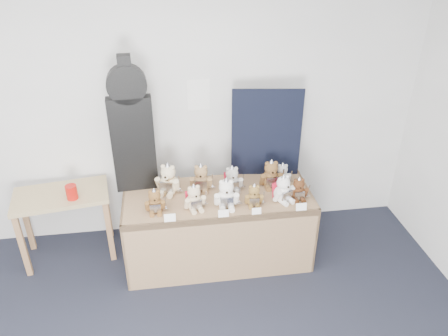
{
  "coord_description": "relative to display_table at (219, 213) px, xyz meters",
  "views": [
    {
      "loc": [
        0.55,
        -1.35,
        2.86
      ],
      "look_at": [
        1.0,
        1.83,
        1.04
      ],
      "focal_mm": 35.0,
      "sensor_mm": 36.0,
      "label": 1
    }
  ],
  "objects": [
    {
      "name": "entry_card_a",
      "position": [
        -0.44,
        -0.27,
        0.19
      ],
      "size": [
        0.09,
        0.02,
        0.07
      ],
      "primitive_type": "cube",
      "rotation": [
        -0.24,
        0.0,
        0.0
      ],
      "color": "white",
      "rests_on": "display_table"
    },
    {
      "name": "teddy_back_right",
      "position": [
        0.51,
        0.16,
        0.27
      ],
      "size": [
        0.24,
        0.19,
        0.29
      ],
      "rotation": [
        0.0,
        0.0,
        -0.01
      ],
      "color": "brown",
      "rests_on": "display_table"
    },
    {
      "name": "teddy_back_centre_right",
      "position": [
        0.14,
        0.14,
        0.26
      ],
      "size": [
        0.22,
        0.18,
        0.27
      ],
      "rotation": [
        0.0,
        0.0,
        0.03
      ],
      "color": "beige",
      "rests_on": "display_table"
    },
    {
      "name": "teddy_back_left",
      "position": [
        -0.43,
        0.19,
        0.28
      ],
      "size": [
        0.25,
        0.25,
        0.31
      ],
      "rotation": [
        0.0,
        0.0,
        -0.36
      ],
      "color": "beige",
      "rests_on": "display_table"
    },
    {
      "name": "navy_board",
      "position": [
        0.5,
        0.39,
        0.59
      ],
      "size": [
        0.65,
        0.11,
        0.86
      ],
      "primitive_type": "cube",
      "rotation": [
        0.0,
        0.0,
        -0.14
      ],
      "color": "black",
      "rests_on": "display_table"
    },
    {
      "name": "entry_card_d",
      "position": [
        0.67,
        -0.27,
        0.19
      ],
      "size": [
        0.09,
        0.02,
        0.07
      ],
      "primitive_type": "cube",
      "rotation": [
        -0.24,
        0.0,
        0.0
      ],
      "color": "white",
      "rests_on": "display_table"
    },
    {
      "name": "room_shell",
      "position": [
        -0.1,
        0.64,
        0.9
      ],
      "size": [
        6.0,
        6.0,
        6.0
      ],
      "color": "silver",
      "rests_on": "floor"
    },
    {
      "name": "entry_card_b",
      "position": [
        0.01,
        -0.27,
        0.19
      ],
      "size": [
        0.09,
        0.02,
        0.06
      ],
      "primitive_type": "cube",
      "rotation": [
        -0.24,
        0.0,
        0.0
      ],
      "color": "white",
      "rests_on": "display_table"
    },
    {
      "name": "teddy_front_far_right",
      "position": [
        0.56,
        -0.09,
        0.26
      ],
      "size": [
        0.23,
        0.22,
        0.28
      ],
      "rotation": [
        0.0,
        0.0,
        0.43
      ],
      "color": "white",
      "rests_on": "display_table"
    },
    {
      "name": "teddy_front_centre",
      "position": [
        0.05,
        -0.11,
        0.27
      ],
      "size": [
        0.24,
        0.2,
        0.3
      ],
      "rotation": [
        0.0,
        0.0,
        -0.06
      ],
      "color": "white",
      "rests_on": "display_table"
    },
    {
      "name": "teddy_back_far_left",
      "position": [
        -0.43,
        0.19,
        0.26
      ],
      "size": [
        0.21,
        0.19,
        0.26
      ],
      "rotation": [
        0.0,
        0.0,
        -0.22
      ],
      "color": "olive",
      "rests_on": "display_table"
    },
    {
      "name": "red_cup",
      "position": [
        -1.29,
        0.21,
        0.21
      ],
      "size": [
        0.1,
        0.1,
        0.13
      ],
      "primitive_type": "cylinder",
      "color": "red",
      "rests_on": "side_table"
    },
    {
      "name": "teddy_front_left",
      "position": [
        -0.22,
        -0.11,
        0.26
      ],
      "size": [
        0.22,
        0.19,
        0.26
      ],
      "rotation": [
        0.0,
        0.0,
        0.23
      ],
      "color": "beige",
      "rests_on": "display_table"
    },
    {
      "name": "teddy_back_centre_left",
      "position": [
        -0.14,
        0.19,
        0.27
      ],
      "size": [
        0.23,
        0.2,
        0.29
      ],
      "rotation": [
        0.0,
        0.0,
        -0.15
      ],
      "color": "#A07B50",
      "rests_on": "display_table"
    },
    {
      "name": "entry_card_c",
      "position": [
        0.29,
        -0.27,
        0.18
      ],
      "size": [
        0.08,
        0.02,
        0.06
      ],
      "primitive_type": "cube",
      "rotation": [
        -0.24,
        0.0,
        0.0
      ],
      "color": "white",
      "rests_on": "display_table"
    },
    {
      "name": "display_table",
      "position": [
        0.0,
        0.0,
        0.0
      ],
      "size": [
        1.7,
        0.71,
        0.71
      ],
      "rotation": [
        0.0,
        0.0,
        0.0
      ],
      "color": "#97724D",
      "rests_on": "floor"
    },
    {
      "name": "teddy_front_right",
      "position": [
        0.29,
        -0.12,
        0.24
      ],
      "size": [
        0.18,
        0.15,
        0.22
      ],
      "rotation": [
        0.0,
        0.0,
        -0.1
      ],
      "color": "olive",
      "rests_on": "display_table"
    },
    {
      "name": "teddy_back_end",
      "position": [
        0.62,
        0.19,
        0.24
      ],
      "size": [
        0.19,
        0.16,
        0.23
      ],
      "rotation": [
        0.0,
        0.0,
        -0.13
      ],
      "color": "silver",
      "rests_on": "display_table"
    },
    {
      "name": "teddy_front_end",
      "position": [
        0.7,
        -0.09,
        0.25
      ],
      "size": [
        0.19,
        0.15,
        0.23
      ],
      "rotation": [
        0.0,
        0.0,
        -0.01
      ],
      "color": "#52301C",
      "rests_on": "display_table"
    },
    {
      "name": "teddy_front_far_left",
      "position": [
        -0.55,
        -0.1,
        0.25
      ],
      "size": [
        0.19,
        0.15,
        0.24
      ],
      "rotation": [
        0.0,
        0.0,
        -0.0
      ],
      "color": "brown",
      "rests_on": "display_table"
    },
    {
      "name": "side_table",
      "position": [
        -1.42,
        0.31,
        0.02
      ],
      "size": [
        0.9,
        0.58,
        0.7
      ],
      "rotation": [
        0.0,
        0.0,
        0.14
      ],
      "color": "#9F8255",
      "rests_on": "floor"
    },
    {
      "name": "guitar_case",
      "position": [
        -0.71,
        0.31,
        0.76
      ],
      "size": [
        0.38,
        0.13,
        1.23
      ],
      "rotation": [
        0.0,
        0.0,
        0.06
      ],
      "color": "black",
      "rests_on": "display_table"
    }
  ]
}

